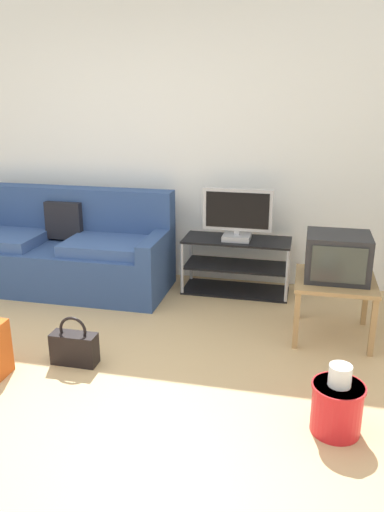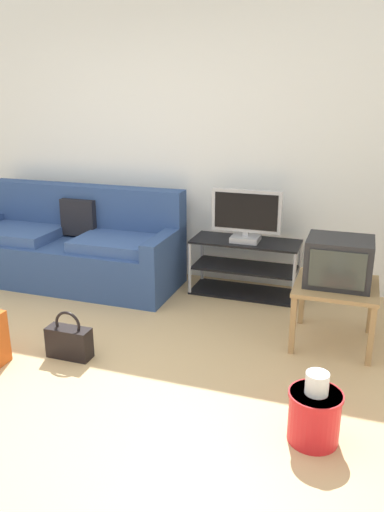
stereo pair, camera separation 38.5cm
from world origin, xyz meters
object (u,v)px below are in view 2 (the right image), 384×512
Objects in this scene: couch at (74,248)px; cleaning_bucket at (314,413)px; crt_tv at (339,261)px; flat_tv at (246,216)px; handbag at (69,341)px; tv_stand at (245,267)px; side_table at (336,293)px.

cleaning_bucket is at bearing -34.45° from couch.
couch is at bearing 168.51° from crt_tv.
flat_tv is 1.90m from handbag.
tv_stand is 1.82m from handbag.
side_table is (0.85, -0.75, 0.15)m from tv_stand.
tv_stand is 2.11m from cleaning_bucket.
crt_tv reaches higher than handbag.
flat_tv reaches higher than tv_stand.
cleaning_bucket is (1.73, -0.36, 0.05)m from handbag.
flat_tv reaches higher than cleaning_bucket.
handbag is at bearing -154.59° from side_table.
flat_tv is 1.07× the size of side_table.
handbag is at bearing -120.09° from flat_tv.
side_table is at bearing -40.45° from flat_tv.
flat_tv reaches higher than handbag.
side_table is at bearing -90.00° from crt_tv.
couch is 2.15× the size of tv_stand.
cleaning_bucket is (0.83, -1.94, -0.09)m from tv_stand.
crt_tv is at bearing -39.81° from flat_tv.
couch reaches higher than tv_stand.
couch is 1.69m from tv_stand.
couch is 1.58m from handbag.
tv_stand reaches higher than side_table.
tv_stand is at bearing 7.35° from couch.
side_table is 1.28× the size of crt_tv.
flat_tv is (1.68, 0.19, 0.41)m from couch.
side_table reaches higher than handbag.
crt_tv reaches higher than side_table.
flat_tv reaches higher than couch.
handbag is at bearing -154.16° from crt_tv.
flat_tv is 1.78× the size of handbag.
couch is 2.58m from side_table.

